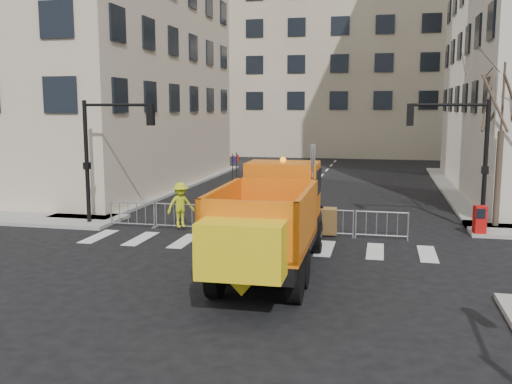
% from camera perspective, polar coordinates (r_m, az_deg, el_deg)
% --- Properties ---
extents(ground, '(120.00, 120.00, 0.00)m').
position_cam_1_polar(ground, '(16.27, -4.04, -9.80)').
color(ground, black).
rests_on(ground, ground).
extents(sidewalk_back, '(64.00, 5.00, 0.15)m').
position_cam_1_polar(sidewalk_back, '(24.24, 1.71, -3.50)').
color(sidewalk_back, gray).
rests_on(sidewalk_back, ground).
extents(building_far, '(30.00, 18.00, 24.00)m').
position_cam_1_polar(building_far, '(67.30, 8.99, 14.23)').
color(building_far, tan).
rests_on(building_far, ground).
extents(traffic_light_left, '(0.18, 0.18, 5.40)m').
position_cam_1_polar(traffic_light_left, '(25.65, -16.56, 2.75)').
color(traffic_light_left, black).
rests_on(traffic_light_left, ground).
extents(traffic_light_right, '(0.18, 0.18, 5.40)m').
position_cam_1_polar(traffic_light_right, '(24.74, 21.94, 2.29)').
color(traffic_light_right, black).
rests_on(traffic_light_right, ground).
extents(crowd_barriers, '(12.60, 0.60, 1.10)m').
position_cam_1_polar(crowd_barriers, '(23.43, -0.50, -2.72)').
color(crowd_barriers, '#9EA0A5').
rests_on(crowd_barriers, ground).
extents(street_tree, '(3.00, 3.00, 7.50)m').
position_cam_1_polar(street_tree, '(25.77, 23.25, 4.78)').
color(street_tree, '#382B21').
rests_on(street_tree, ground).
extents(plow_truck, '(3.32, 10.18, 3.94)m').
position_cam_1_polar(plow_truck, '(17.34, 1.55, -2.66)').
color(plow_truck, black).
rests_on(plow_truck, ground).
extents(cop_a, '(0.78, 0.56, 2.02)m').
position_cam_1_polar(cop_a, '(22.52, 2.34, -2.00)').
color(cop_a, black).
rests_on(cop_a, ground).
extents(cop_b, '(1.16, 1.08, 1.90)m').
position_cam_1_polar(cop_b, '(22.34, 5.63, -2.27)').
color(cop_b, black).
rests_on(cop_b, ground).
extents(cop_c, '(1.15, 0.85, 1.81)m').
position_cam_1_polar(cop_c, '(22.34, 5.82, -2.40)').
color(cop_c, black).
rests_on(cop_c, ground).
extents(worker, '(1.36, 1.33, 1.87)m').
position_cam_1_polar(worker, '(23.90, -7.54, -1.28)').
color(worker, '#B9C216').
rests_on(worker, sidewalk_back).
extents(newspaper_box, '(0.52, 0.47, 1.10)m').
position_cam_1_polar(newspaper_box, '(24.26, 21.47, -2.57)').
color(newspaper_box, red).
rests_on(newspaper_box, sidewalk_back).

